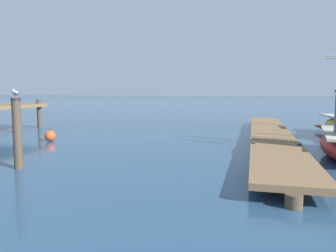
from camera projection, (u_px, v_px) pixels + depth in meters
floating_dock at (271, 134)px, 15.32m from camera, size 2.84×18.53×0.53m
mooring_piling at (17, 132)px, 9.89m from camera, size 0.30×0.30×2.17m
perched_seagull at (15, 93)px, 9.76m from camera, size 0.37×0.23×0.26m
mooring_buoy at (50, 136)px, 15.61m from camera, size 0.52×0.52×0.59m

